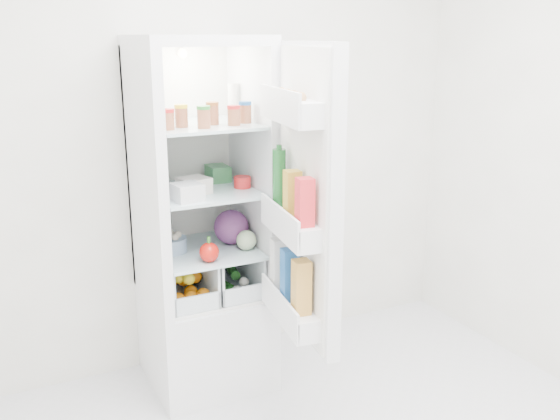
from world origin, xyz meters
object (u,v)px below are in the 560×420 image
refrigerator (201,260)px  mushroom_bowl (171,245)px  red_cabbage (231,227)px  fridge_door (303,204)px

refrigerator → mushroom_bowl: refrigerator is taller
red_cabbage → mushroom_bowl: size_ratio=1.15×
refrigerator → mushroom_bowl: (-0.17, -0.03, 0.12)m
red_cabbage → mushroom_bowl: (-0.32, 0.01, -0.05)m
refrigerator → red_cabbage: bearing=-16.6°
refrigerator → red_cabbage: refrigerator is taller
refrigerator → fridge_door: 0.81m
refrigerator → fridge_door: (0.26, -0.64, 0.43)m
refrigerator → red_cabbage: size_ratio=9.99×
mushroom_bowl → fridge_door: 0.80m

